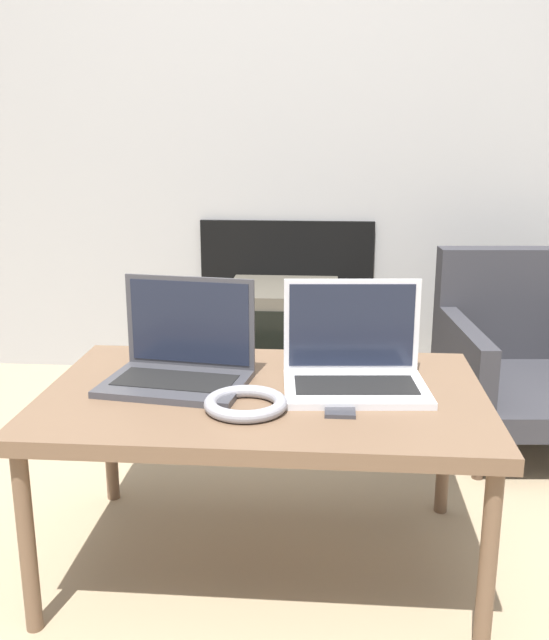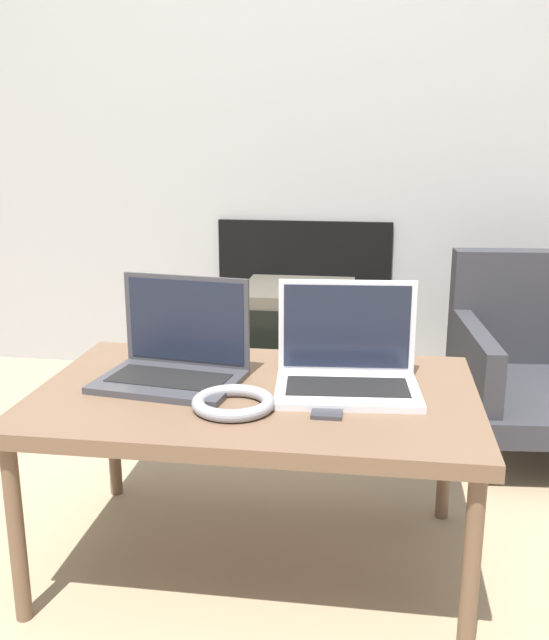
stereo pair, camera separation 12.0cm
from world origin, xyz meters
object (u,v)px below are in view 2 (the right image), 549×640
at_px(tv, 298,339).
at_px(headphones, 233,403).
at_px(laptop_left, 176,358).
at_px(armchair, 544,358).
at_px(phone, 328,408).
at_px(laptop_right, 347,365).

bearing_deg(tv, headphones, -89.53).
bearing_deg(laptop_left, armchair, 46.53).
distance_m(headphones, armchair, 1.35).
xyz_separation_m(headphones, armchair, (0.88, 1.01, -0.18)).
bearing_deg(laptop_left, headphones, -36.12).
relative_size(headphones, armchair, 0.25).
bearing_deg(headphones, phone, 7.25).
relative_size(tv, armchair, 0.64).
bearing_deg(headphones, laptop_right, 36.08).
relative_size(phone, armchair, 0.17).
xyz_separation_m(laptop_right, armchair, (0.64, 0.83, -0.22)).
bearing_deg(laptop_right, phone, -107.41).
relative_size(laptop_left, tv, 0.78).
bearing_deg(phone, armchair, 55.57).
height_order(headphones, tv, headphones).
distance_m(phone, tv, 1.37).
height_order(tv, armchair, armchair).
height_order(phone, tv, phone).
bearing_deg(phone, laptop_left, 158.95).
bearing_deg(phone, tv, 99.21).
bearing_deg(laptop_right, headphones, -148.60).
relative_size(laptop_left, phone, 2.87).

